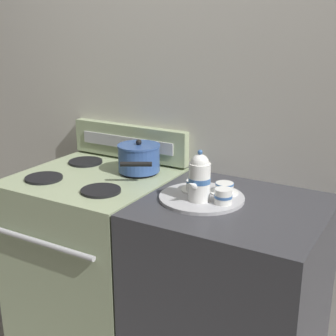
{
  "coord_description": "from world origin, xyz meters",
  "views": [
    {
      "loc": [
        0.99,
        -1.63,
        1.6
      ],
      "look_at": [
        0.0,
        0.07,
        0.98
      ],
      "focal_mm": 50.0,
      "sensor_mm": 36.0,
      "label": 1
    }
  ],
  "objects_px": {
    "stove": "(97,261)",
    "teacup_right": "(224,188)",
    "teapot": "(199,177)",
    "serving_tray": "(202,198)",
    "teacup_left": "(195,186)",
    "saucepan": "(139,158)",
    "creamer_jug": "(223,196)"
  },
  "relations": [
    {
      "from": "serving_tray",
      "to": "teacup_left",
      "type": "relative_size",
      "value": 3.02
    },
    {
      "from": "teapot",
      "to": "teacup_right",
      "type": "height_order",
      "value": "teapot"
    },
    {
      "from": "saucepan",
      "to": "creamer_jug",
      "type": "xyz_separation_m",
      "value": [
        0.52,
        -0.19,
        -0.03
      ]
    },
    {
      "from": "creamer_jug",
      "to": "saucepan",
      "type": "bearing_deg",
      "value": 160.0
    },
    {
      "from": "teapot",
      "to": "teacup_left",
      "type": "bearing_deg",
      "value": 124.85
    },
    {
      "from": "stove",
      "to": "creamer_jug",
      "type": "relative_size",
      "value": 12.82
    },
    {
      "from": "saucepan",
      "to": "creamer_jug",
      "type": "bearing_deg",
      "value": -20.0
    },
    {
      "from": "stove",
      "to": "saucepan",
      "type": "bearing_deg",
      "value": 41.55
    },
    {
      "from": "stove",
      "to": "saucepan",
      "type": "height_order",
      "value": "saucepan"
    },
    {
      "from": "stove",
      "to": "saucepan",
      "type": "relative_size",
      "value": 3.11
    },
    {
      "from": "stove",
      "to": "teapot",
      "type": "relative_size",
      "value": 4.36
    },
    {
      "from": "stove",
      "to": "serving_tray",
      "type": "xyz_separation_m",
      "value": [
        0.58,
        -0.01,
        0.46
      ]
    },
    {
      "from": "teapot",
      "to": "creamer_jug",
      "type": "bearing_deg",
      "value": 8.93
    },
    {
      "from": "serving_tray",
      "to": "teapot",
      "type": "height_order",
      "value": "teapot"
    },
    {
      "from": "teacup_left",
      "to": "teacup_right",
      "type": "distance_m",
      "value": 0.12
    },
    {
      "from": "serving_tray",
      "to": "teapot",
      "type": "distance_m",
      "value": 0.11
    },
    {
      "from": "stove",
      "to": "teacup_left",
      "type": "distance_m",
      "value": 0.72
    },
    {
      "from": "teacup_left",
      "to": "teacup_right",
      "type": "relative_size",
      "value": 1.0
    },
    {
      "from": "teacup_left",
      "to": "creamer_jug",
      "type": "xyz_separation_m",
      "value": [
        0.16,
        -0.08,
        0.01
      ]
    },
    {
      "from": "stove",
      "to": "teacup_right",
      "type": "height_order",
      "value": "teacup_right"
    },
    {
      "from": "stove",
      "to": "teacup_left",
      "type": "relative_size",
      "value": 7.85
    },
    {
      "from": "teacup_right",
      "to": "creamer_jug",
      "type": "relative_size",
      "value": 1.63
    },
    {
      "from": "teacup_right",
      "to": "teacup_left",
      "type": "bearing_deg",
      "value": -164.42
    },
    {
      "from": "serving_tray",
      "to": "teacup_right",
      "type": "height_order",
      "value": "teacup_right"
    },
    {
      "from": "serving_tray",
      "to": "creamer_jug",
      "type": "relative_size",
      "value": 4.93
    },
    {
      "from": "saucepan",
      "to": "teacup_right",
      "type": "xyz_separation_m",
      "value": [
        0.48,
        -0.08,
        -0.04
      ]
    },
    {
      "from": "stove",
      "to": "serving_tray",
      "type": "bearing_deg",
      "value": -1.02
    },
    {
      "from": "serving_tray",
      "to": "teacup_left",
      "type": "xyz_separation_m",
      "value": [
        -0.05,
        0.05,
        0.03
      ]
    },
    {
      "from": "saucepan",
      "to": "teapot",
      "type": "height_order",
      "value": "teapot"
    },
    {
      "from": "teacup_left",
      "to": "teacup_right",
      "type": "bearing_deg",
      "value": 15.58
    },
    {
      "from": "teacup_right",
      "to": "creamer_jug",
      "type": "distance_m",
      "value": 0.12
    },
    {
      "from": "stove",
      "to": "teacup_left",
      "type": "height_order",
      "value": "teacup_left"
    }
  ]
}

